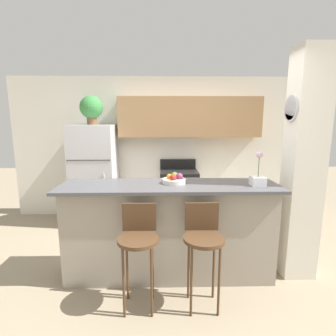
# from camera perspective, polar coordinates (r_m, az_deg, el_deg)

# --- Properties ---
(ground_plane) EXTENTS (14.00, 14.00, 0.00)m
(ground_plane) POSITION_cam_1_polar(r_m,az_deg,el_deg) (3.34, 0.30, -22.04)
(ground_plane) COLOR gray
(wall_back) EXTENTS (5.60, 0.38, 2.55)m
(wall_back) POSITION_cam_1_polar(r_m,az_deg,el_deg) (4.81, 1.57, 6.93)
(wall_back) COLOR silver
(wall_back) RESTS_ON ground_plane
(pillar_right) EXTENTS (0.38, 0.32, 2.55)m
(pillar_right) POSITION_cam_1_polar(r_m,az_deg,el_deg) (3.26, 27.35, 0.24)
(pillar_right) COLOR silver
(pillar_right) RESTS_ON ground_plane
(counter_bar) EXTENTS (2.43, 0.64, 1.09)m
(counter_bar) POSITION_cam_1_polar(r_m,az_deg,el_deg) (3.08, 0.31, -13.39)
(counter_bar) COLOR gray
(counter_bar) RESTS_ON ground_plane
(refrigerator) EXTENTS (0.73, 0.71, 1.71)m
(refrigerator) POSITION_cam_1_polar(r_m,az_deg,el_deg) (4.71, -15.64, -1.41)
(refrigerator) COLOR silver
(refrigerator) RESTS_ON ground_plane
(stove_range) EXTENTS (0.66, 0.62, 1.07)m
(stove_range) POSITION_cam_1_polar(r_m,az_deg,el_deg) (4.72, 2.33, -5.94)
(stove_range) COLOR white
(stove_range) RESTS_ON ground_plane
(bar_stool_left) EXTENTS (0.39, 0.39, 1.00)m
(bar_stool_left) POSITION_cam_1_polar(r_m,az_deg,el_deg) (2.57, -6.45, -15.32)
(bar_stool_left) COLOR #4C331E
(bar_stool_left) RESTS_ON ground_plane
(bar_stool_right) EXTENTS (0.39, 0.39, 1.00)m
(bar_stool_right) POSITION_cam_1_polar(r_m,az_deg,el_deg) (2.59, 7.69, -15.15)
(bar_stool_right) COLOR #4C331E
(bar_stool_right) RESTS_ON ground_plane
(potted_plant_on_fridge) EXTENTS (0.38, 0.38, 0.47)m
(potted_plant_on_fridge) POSITION_cam_1_polar(r_m,az_deg,el_deg) (4.62, -16.35, 12.40)
(potted_plant_on_fridge) COLOR brown
(potted_plant_on_fridge) RESTS_ON refrigerator
(orchid_vase) EXTENTS (0.15, 0.15, 0.37)m
(orchid_vase) POSITION_cam_1_polar(r_m,az_deg,el_deg) (3.00, 19.00, -1.95)
(orchid_vase) COLOR white
(orchid_vase) RESTS_ON counter_bar
(fruit_bowl) EXTENTS (0.26, 0.26, 0.12)m
(fruit_bowl) POSITION_cam_1_polar(r_m,az_deg,el_deg) (2.96, 1.38, -2.51)
(fruit_bowl) COLOR silver
(fruit_bowl) RESTS_ON counter_bar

